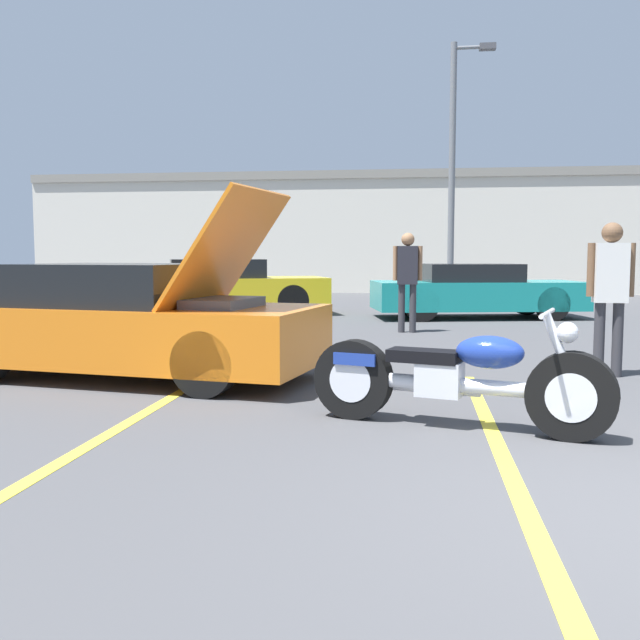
# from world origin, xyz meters

# --- Properties ---
(parking_stripe_foreground) EXTENTS (0.12, 5.70, 0.01)m
(parking_stripe_foreground) POSITION_xyz_m (-3.85, 1.56, 0.00)
(parking_stripe_foreground) COLOR yellow
(parking_stripe_foreground) RESTS_ON ground
(parking_stripe_middle) EXTENTS (0.12, 5.70, 0.01)m
(parking_stripe_middle) POSITION_xyz_m (-0.88, 1.56, 0.00)
(parking_stripe_middle) COLOR yellow
(parking_stripe_middle) RESTS_ON ground
(far_building) EXTENTS (32.00, 4.20, 4.40)m
(far_building) POSITION_xyz_m (0.00, 23.99, 2.34)
(far_building) COLOR beige
(far_building) RESTS_ON ground
(light_pole) EXTENTS (1.21, 0.28, 7.17)m
(light_pole) POSITION_xyz_m (-0.44, 16.63, 3.96)
(light_pole) COLOR slate
(light_pole) RESTS_ON ground
(motorcycle) EXTENTS (2.37, 0.97, 0.97)m
(motorcycle) POSITION_xyz_m (-1.17, 1.96, 0.40)
(motorcycle) COLOR black
(motorcycle) RESTS_ON ground
(show_car_hood_open) EXTENTS (4.54, 2.44, 2.07)m
(show_car_hood_open) POSITION_xyz_m (-4.70, 3.88, 0.63)
(show_car_hood_open) COLOR orange
(show_car_hood_open) RESTS_ON ground
(parked_car_left_row) EXTENTS (4.93, 3.28, 1.29)m
(parked_car_left_row) POSITION_xyz_m (-5.86, 12.17, 0.62)
(parked_car_left_row) COLOR yellow
(parked_car_left_row) RESTS_ON ground
(parked_car_mid_row) EXTENTS (4.76, 2.63, 1.19)m
(parked_car_mid_row) POSITION_xyz_m (-0.18, 12.17, 0.59)
(parked_car_mid_row) COLOR teal
(parked_car_mid_row) RESTS_ON ground
(spectator_near_motorcycle) EXTENTS (0.52, 0.21, 1.61)m
(spectator_near_motorcycle) POSITION_xyz_m (-5.40, 9.03, 0.95)
(spectator_near_motorcycle) COLOR gray
(spectator_near_motorcycle) RESTS_ON ground
(spectator_by_show_car) EXTENTS (0.52, 0.23, 1.75)m
(spectator_by_show_car) POSITION_xyz_m (0.70, 4.67, 1.05)
(spectator_by_show_car) COLOR #333338
(spectator_by_show_car) RESTS_ON ground
(spectator_midground) EXTENTS (0.52, 0.23, 1.78)m
(spectator_midground) POSITION_xyz_m (-1.63, 9.03, 1.06)
(spectator_midground) COLOR #333338
(spectator_midground) RESTS_ON ground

